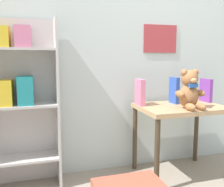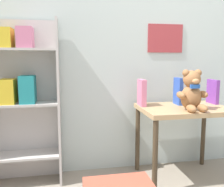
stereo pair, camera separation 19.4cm
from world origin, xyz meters
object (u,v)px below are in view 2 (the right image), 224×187
at_px(book_standing_blue, 178,91).
at_px(book_standing_purple, 213,92).
at_px(book_standing_pink, 142,93).
at_px(bookshelf_side, 19,93).
at_px(display_table, 183,117).
at_px(teddy_bear, 192,92).

height_order(book_standing_blue, book_standing_purple, book_standing_blue).
bearing_deg(book_standing_blue, book_standing_pink, 178.80).
bearing_deg(book_standing_pink, book_standing_purple, -0.08).
xyz_separation_m(book_standing_blue, book_standing_purple, (0.32, -0.01, -0.01)).
height_order(bookshelf_side, book_standing_blue, bookshelf_side).
relative_size(bookshelf_side, book_standing_blue, 5.70).
xyz_separation_m(display_table, book_standing_blue, (-0.00, 0.11, 0.20)).
height_order(display_table, book_standing_purple, book_standing_purple).
xyz_separation_m(book_standing_pink, book_standing_purple, (0.64, -0.01, -0.01)).
bearing_deg(book_standing_pink, book_standing_blue, 0.25).
relative_size(display_table, book_standing_pink, 3.20).
bearing_deg(book_standing_pink, teddy_bear, -35.68).
bearing_deg(display_table, bookshelf_side, 171.64).
xyz_separation_m(display_table, book_standing_purple, (0.32, 0.11, 0.19)).
bearing_deg(teddy_bear, book_standing_purple, 35.07).
height_order(bookshelf_side, book_standing_pink, bookshelf_side).
relative_size(teddy_bear, book_standing_blue, 1.36).
bearing_deg(display_table, book_standing_pink, 159.66).
bearing_deg(display_table, book_standing_blue, 90.00).
relative_size(display_table, book_standing_purple, 3.36).
height_order(display_table, teddy_bear, teddy_bear).
bearing_deg(teddy_bear, book_standing_pink, 143.17).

